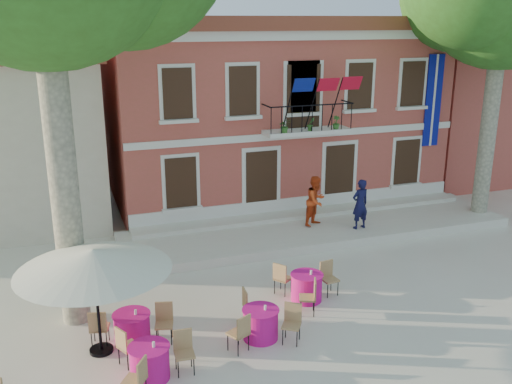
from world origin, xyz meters
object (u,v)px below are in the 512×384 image
Objects in this scene: cafe_table_0 at (132,327)px; cafe_table_3 at (261,322)px; pedestrian_navy at (360,204)px; pedestrian_orange at (316,201)px; cafe_table_4 at (307,286)px; cafe_table_1 at (150,361)px; patio_umbrella at (93,260)px.

cafe_table_0 and cafe_table_3 have the same top height.
cafe_table_0 is 1.05× the size of cafe_table_3.
cafe_table_3 is at bearing 34.42° from pedestrian_navy.
cafe_table_0 is at bearing -173.27° from pedestrian_orange.
cafe_table_0 is 1.06× the size of cafe_table_4.
cafe_table_4 is (-3.73, -3.80, -0.77)m from pedestrian_navy.
cafe_table_0 is 1.53m from cafe_table_1.
cafe_table_0 is at bearing 9.40° from patio_umbrella.
cafe_table_0 is (-7.21, -5.26, -0.78)m from pedestrian_orange.
pedestrian_orange is at bearing 34.11° from patio_umbrella.
cafe_table_0 and cafe_table_4 have the same top height.
cafe_table_1 is at bearing -155.02° from cafe_table_4.
pedestrian_navy is 0.99× the size of pedestrian_orange.
cafe_table_3 is at bearing -15.23° from cafe_table_0.
pedestrian_navy is 0.96× the size of cafe_table_1.
patio_umbrella reaches higher than cafe_table_0.
pedestrian_navy is 0.96× the size of cafe_table_3.
pedestrian_orange is 9.81m from cafe_table_1.
patio_umbrella is 1.75× the size of cafe_table_0.
cafe_table_0 is at bearing 18.75° from pedestrian_navy.
cafe_table_4 is (-2.42, -4.63, -0.77)m from pedestrian_orange.
patio_umbrella is 1.92× the size of pedestrian_navy.
pedestrian_orange is 8.96m from cafe_table_0.
cafe_table_0 is 3.05m from cafe_table_3.
patio_umbrella reaches higher than pedestrian_navy.
cafe_table_4 is at bearing 36.81° from pedestrian_navy.
pedestrian_navy is 10.29m from cafe_table_1.
cafe_table_3 is (-5.58, -5.23, -0.77)m from pedestrian_navy.
pedestrian_orange reaches higher than cafe_table_3.
patio_umbrella is 10.38m from pedestrian_navy.
cafe_table_1 is 1.01× the size of cafe_table_4.
pedestrian_navy is 1.55m from pedestrian_orange.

